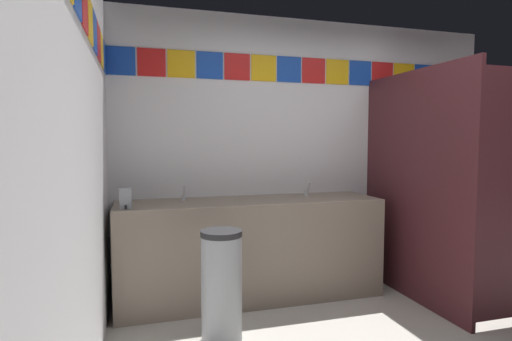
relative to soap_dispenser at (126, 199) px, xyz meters
name	(u,v)px	position (x,y,z in m)	size (l,w,h in m)	color
wall_back	(311,151)	(1.78, 0.54, 0.34)	(3.86, 0.09, 2.58)	silver
wall_side	(72,164)	(-0.20, -1.23, 0.34)	(0.09, 3.47, 2.58)	silver
vanity_counter	(251,248)	(1.05, 0.19, -0.51)	(2.31, 0.62, 0.88)	gray
faucet_left	(184,195)	(0.47, 0.28, -0.03)	(0.04, 0.10, 0.14)	silver
faucet_right	(307,191)	(1.63, 0.28, -0.03)	(0.04, 0.10, 0.14)	silver
soap_dispenser	(126,199)	(0.00, 0.00, 0.00)	(0.09, 0.09, 0.16)	gray
stall_divider	(450,189)	(2.58, -0.48, 0.05)	(0.92, 1.44, 2.01)	#471E23
toilet	(444,249)	(3.05, 0.12, -0.65)	(0.39, 0.49, 0.74)	white
trash_bin	(222,285)	(0.64, -0.51, -0.57)	(0.29, 0.29, 0.78)	#999EA3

